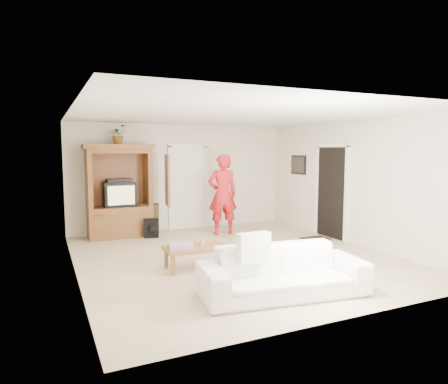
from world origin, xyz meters
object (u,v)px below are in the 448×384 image
Objects in this scene: armoire at (120,197)px; sofa at (283,271)px; man at (223,194)px; coffee_table at (195,249)px.

armoire is 4.90m from sofa.
man is 0.84× the size of sofa.
armoire is 0.93× the size of sofa.
coffee_table is at bearing 65.83° from man.
man is at bearing 57.74° from coffee_table.
man is 4.10m from sofa.
coffee_table is (-0.66, 1.63, 0.00)m from sofa.
sofa is (-0.89, -3.95, -0.61)m from man.
armoire reaches higher than coffee_table.
man is at bearing -18.14° from armoire.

